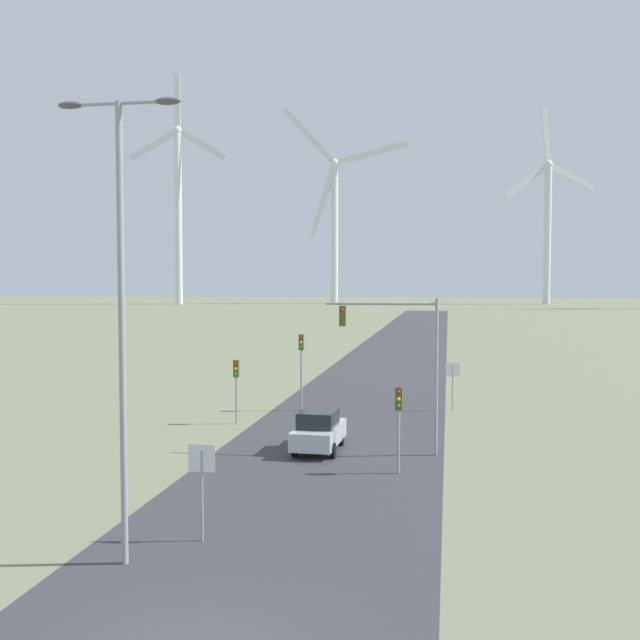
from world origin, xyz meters
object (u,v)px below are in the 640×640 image
object	(u,v)px
stop_sign_far	(453,377)
wind_turbine_far_left	(178,201)
traffic_light_mast_overhead	(400,344)
wind_turbine_center	(548,219)
stop_sign_near	(202,474)
streetlamp	(121,284)
traffic_light_post_mid_left	(301,355)
traffic_light_post_near_left	(236,377)
traffic_light_post_near_right	(399,410)
car_approaching	(319,431)
wind_turbine_left	(335,214)

from	to	relation	value
stop_sign_far	wind_turbine_far_left	bearing A→B (deg)	115.09
wind_turbine_far_left	traffic_light_mast_overhead	bearing A→B (deg)	-66.88
wind_turbine_center	stop_sign_far	bearing A→B (deg)	-98.61
stop_sign_near	wind_turbine_far_left	xyz separation A→B (m)	(-74.01, 196.88, 29.30)
stop_sign_near	streetlamp	bearing A→B (deg)	-126.41
traffic_light_post_mid_left	stop_sign_near	bearing A→B (deg)	-86.44
stop_sign_far	traffic_light_mast_overhead	world-z (taller)	traffic_light_mast_overhead
streetlamp	traffic_light_post_near_left	xyz separation A→B (m)	(-2.48, 19.32, -5.03)
wind_turbine_far_left	traffic_light_post_near_right	bearing A→B (deg)	-67.19
stop_sign_near	car_approaching	world-z (taller)	stop_sign_near
stop_sign_far	car_approaching	world-z (taller)	stop_sign_far
stop_sign_far	traffic_light_post_near_left	size ratio (longest dim) A/B	0.83
traffic_light_post_near_right	traffic_light_mast_overhead	world-z (taller)	traffic_light_mast_overhead
stop_sign_near	car_approaching	distance (m)	12.04
stop_sign_far	wind_turbine_left	bearing A→B (deg)	100.71
streetlamp	car_approaching	world-z (taller)	streetlamp
wind_turbine_left	wind_turbine_center	distance (m)	64.88
traffic_light_post_mid_left	wind_turbine_center	distance (m)	198.67
stop_sign_far	traffic_light_post_near_right	size ratio (longest dim) A/B	0.82
traffic_light_post_near_left	traffic_light_mast_overhead	distance (m)	10.68
streetlamp	stop_sign_near	xyz separation A→B (m)	(1.49, 2.02, -5.53)
traffic_light_post_mid_left	car_approaching	size ratio (longest dim) A/B	1.07
streetlamp	traffic_light_post_near_right	bearing A→B (deg)	58.00
traffic_light_post_near_left	traffic_light_mast_overhead	world-z (taller)	traffic_light_mast_overhead
traffic_light_post_near_left	traffic_light_mast_overhead	bearing A→B (deg)	-31.01
streetlamp	wind_turbine_left	bearing A→B (deg)	97.16
stop_sign_near	traffic_light_post_mid_left	bearing A→B (deg)	93.56
stop_sign_far	wind_turbine_center	xyz separation A→B (m)	(29.11, 192.30, 23.99)
stop_sign_near	car_approaching	xyz separation A→B (m)	(1.38, 11.91, -1.09)
traffic_light_post_near_right	wind_turbine_far_left	bearing A→B (deg)	112.81
stop_sign_far	wind_turbine_center	size ratio (longest dim) A/B	0.05
wind_turbine_far_left	car_approaching	bearing A→B (deg)	-67.82
stop_sign_far	wind_turbine_far_left	xyz separation A→B (m)	(-81.33, 173.68, 29.33)
car_approaching	traffic_light_post_near_right	bearing A→B (deg)	-41.22
traffic_light_mast_overhead	wind_turbine_center	distance (m)	207.06
streetlamp	traffic_light_mast_overhead	distance (m)	15.60
wind_turbine_left	wind_turbine_center	xyz separation A→B (m)	(64.73, 3.94, -1.86)
stop_sign_near	traffic_light_mast_overhead	size ratio (longest dim) A/B	0.42
traffic_light_post_mid_left	traffic_light_mast_overhead	bearing A→B (deg)	-57.34
stop_sign_near	traffic_light_post_mid_left	size ratio (longest dim) A/B	0.64
traffic_light_mast_overhead	car_approaching	size ratio (longest dim) A/B	1.64
streetlamp	stop_sign_near	world-z (taller)	streetlamp
wind_turbine_left	stop_sign_near	bearing A→B (deg)	-82.38
traffic_light_post_near_right	traffic_light_mast_overhead	distance (m)	4.07
streetlamp	wind_turbine_left	size ratio (longest dim) A/B	0.20
car_approaching	wind_turbine_far_left	distance (m)	202.05
stop_sign_far	traffic_light_post_mid_left	bearing A→B (deg)	-170.73
stop_sign_near	car_approaching	size ratio (longest dim) A/B	0.69
car_approaching	wind_turbine_center	xyz separation A→B (m)	(35.05, 203.59, 25.05)
stop_sign_near	traffic_light_mast_overhead	bearing A→B (deg)	67.45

